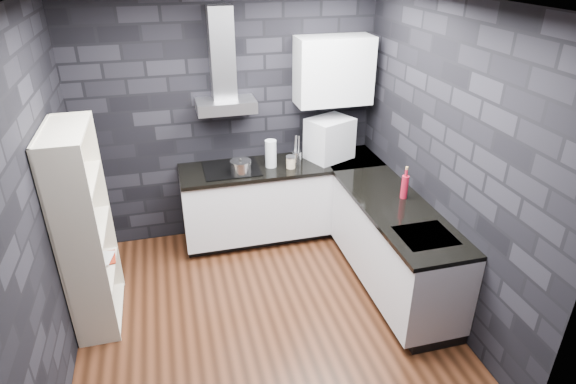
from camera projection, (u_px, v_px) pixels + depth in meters
name	position (u px, v px, depth m)	size (l,w,h in m)	color
ground	(264.00, 315.00, 4.41)	(3.20, 3.20, 0.00)	#452314
ceiling	(254.00, 0.00, 3.18)	(3.20, 3.20, 0.00)	silver
wall_back	(229.00, 119.00, 5.19)	(3.20, 0.05, 2.70)	black
wall_front	(325.00, 322.00, 2.40)	(3.20, 0.05, 2.70)	black
wall_left	(37.00, 208.00, 3.43)	(0.05, 3.20, 2.70)	black
wall_right	(443.00, 162.00, 4.16)	(0.05, 3.20, 2.70)	black
toekick_back	(281.00, 229.00, 5.66)	(2.18, 0.50, 0.10)	black
toekick_right	(393.00, 281.00, 4.78)	(0.50, 1.78, 0.10)	black
counter_back_cab	(282.00, 198.00, 5.43)	(2.20, 0.60, 0.76)	silver
counter_right_cab	(394.00, 245.00, 4.57)	(0.60, 1.80, 0.76)	silver
counter_back_top	(282.00, 166.00, 5.23)	(2.20, 0.62, 0.04)	black
counter_right_top	(397.00, 209.00, 4.39)	(0.62, 1.80, 0.04)	black
counter_corner_top	(350.00, 158.00, 5.42)	(0.62, 0.62, 0.04)	black
hood_body	(226.00, 106.00, 4.92)	(0.60, 0.34, 0.12)	#A8A9AD
hood_chimney	(222.00, 53.00, 4.75)	(0.24, 0.20, 0.90)	#A8A9AD
upper_cabinet	(334.00, 71.00, 5.04)	(0.80, 0.35, 0.70)	silver
cooktop	(231.00, 169.00, 5.11)	(0.58, 0.50, 0.01)	black
sink_rim	(426.00, 236.00, 3.95)	(0.44, 0.40, 0.01)	#A8A9AD
pot	(241.00, 168.00, 4.97)	(0.21, 0.21, 0.12)	#AFB0B3
glass_vase	(271.00, 154.00, 5.11)	(0.12, 0.12, 0.30)	silver
storage_jar	(291.00, 163.00, 5.12)	(0.10, 0.10, 0.12)	#C6B08D
utensil_crock	(296.00, 157.00, 5.23)	(0.10, 0.10, 0.13)	#AFB0B3
appliance_garage	(329.00, 139.00, 5.29)	(0.46, 0.36, 0.46)	silver
red_bottle	(405.00, 187.00, 4.49)	(0.07, 0.07, 0.22)	maroon
bookshelf	(85.00, 230.00, 4.02)	(0.34, 0.80, 1.80)	beige
fruit_bowl	(83.00, 232.00, 3.93)	(0.21, 0.21, 0.05)	silver
book_red	(94.00, 251.00, 4.33)	(0.17, 0.02, 0.23)	maroon
book_second	(92.00, 249.00, 4.31)	(0.16, 0.02, 0.22)	#B2B2B2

